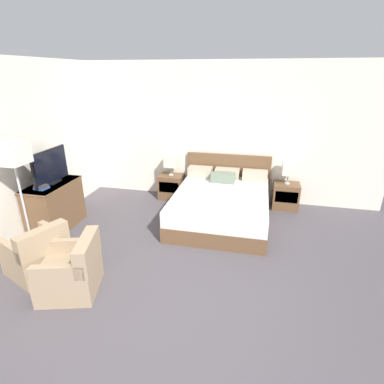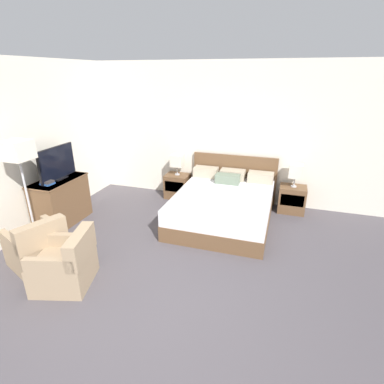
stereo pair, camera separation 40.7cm
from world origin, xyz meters
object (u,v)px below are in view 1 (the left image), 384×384
Objects in this scene: book_blue_cover at (41,186)px; tv at (50,167)px; table_lamp_left at (171,161)px; armchair_by_window at (38,255)px; book_red_cover at (42,188)px; armchair_companion at (72,272)px; table_lamp_right at (289,168)px; bed at (221,204)px; floor_lamp at (13,161)px; dresser at (55,205)px; nightstand_right at (286,196)px; nightstand_left at (171,187)px.

tv is at bearing 92.16° from book_blue_cover.
table_lamp_left is 3.25m from armchair_by_window.
book_blue_cover is at bearing 180.00° from book_red_cover.
book_red_cover is (-1.61, -2.04, 0.00)m from table_lamp_left.
table_lamp_left reaches higher than armchair_companion.
armchair_by_window is (0.58, -0.98, -0.61)m from book_blue_cover.
table_lamp_right is 0.54× the size of armchair_companion.
bed reaches higher than book_red_cover.
book_red_cover is 0.83m from floor_lamp.
book_blue_cover is at bearing 136.25° from armchair_companion.
table_lamp_right is 2.50× the size of book_blue_cover.
armchair_by_window is (0.59, -1.23, -0.15)m from dresser.
floor_lamp is (-3.96, -2.58, 1.21)m from nightstand_right.
armchair_by_window reaches higher than nightstand_left.
table_lamp_right is at bearing 90.00° from nightstand_right.
armchair_by_window is at bearing -108.83° from nightstand_left.
armchair_companion is at bearing -18.52° from armchair_by_window.
book_red_cover is 0.22× the size of armchair_by_window.
book_blue_cover reaches higher than nightstand_right.
book_red_cover is 0.03m from book_blue_cover.
nightstand_left is at bearing 47.82° from dresser.
tv is 1.00× the size of armchair_companion.
dresser is 5.36× the size of book_red_cover.
nightstand_left is 3.27m from armchair_companion.
floor_lamp is (-1.16, 0.67, 1.19)m from armchair_companion.
floor_lamp is at bearing 150.18° from armchair_companion.
armchair_companion is at bearing -130.69° from table_lamp_right.
dresser is at bearing 98.13° from floor_lamp.
book_red_cover is at bearing -87.76° from tv.
floor_lamp is at bearing -81.87° from dresser.
bed is at bearing 23.90° from book_red_cover.
book_red_cover is at bearing -86.66° from dresser.
armchair_by_window is (0.58, -0.98, -0.57)m from book_red_cover.
book_red_cover is 1.84m from armchair_companion.
table_lamp_right is (-0.00, 0.00, 0.59)m from nightstand_right.
table_lamp_right is at bearing 23.75° from dresser.
armchair_by_window is (-1.03, -3.02, -0.57)m from table_lamp_left.
bed reaches higher than nightstand_right.
floor_lamp is (0.11, -0.85, 0.35)m from tv.
table_lamp_left reaches higher than dresser.
armchair_by_window is 0.52× the size of floor_lamp.
nightstand_left is at bearing 51.76° from book_blue_cover.
table_lamp_right is 0.54× the size of tv.
dresser is at bearing -160.57° from bed.
floor_lamp reaches higher than tv.
floor_lamp is at bearing -146.87° from table_lamp_right.
nightstand_right is 2.92× the size of book_blue_cover.
nightstand_right is 0.59m from table_lamp_right.
armchair_companion is 0.49× the size of floor_lamp.
table_lamp_left and table_lamp_right have the same top height.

